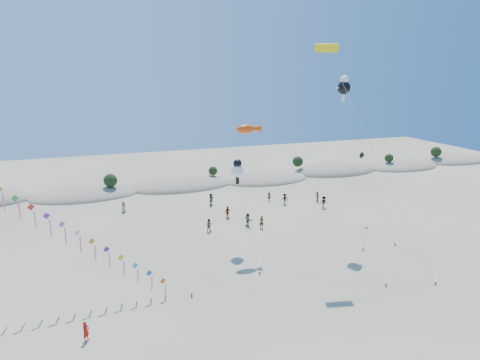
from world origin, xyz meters
name	(u,v)px	position (x,y,z in m)	size (l,w,h in m)	color
ground	(296,336)	(0.00, 0.00, 0.00)	(160.00, 160.00, 0.00)	gray
dune_ridge	(187,185)	(1.06, 45.14, 0.11)	(145.30, 11.49, 5.57)	gray
fish_kite	(249,129)	(2.59, 17.52, 13.47)	(10.20, 14.30, 14.01)	#3F2D1E
cartoon_kite_low	(237,169)	(1.35, 17.82, 8.97)	(1.44, 8.73, 10.15)	#3F2D1E
cartoon_kite_high	(344,86)	(14.00, 16.96, 17.97)	(5.53, 6.62, 19.23)	#3F2D1E
parafoil_kite	(328,52)	(9.40, 13.18, 21.49)	(7.97, 11.38, 22.31)	#3F2D1E
dark_kite	(362,176)	(18.76, 18.75, 6.51)	(6.81, 10.30, 9.25)	#3F2D1E
flyer_foreground	(86,331)	(-15.07, 4.62, 0.79)	(0.58, 0.38, 1.58)	red
beachgoers	(252,207)	(6.87, 27.61, 0.85)	(29.72, 12.83, 1.81)	slate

